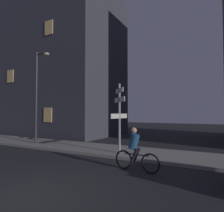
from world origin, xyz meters
TOP-DOWN VIEW (x-y plane):
  - ground_plane at (0.00, 0.00)m, footprint 80.00×80.00m
  - sidewalk_kerb at (0.00, 6.41)m, footprint 40.00×2.98m
  - signpost at (-0.09, 5.68)m, footprint 1.12×1.79m
  - street_lamp at (-6.42, 6.00)m, footprint 1.21×0.28m
  - cyclist at (1.60, 3.60)m, footprint 1.82×0.36m
  - building_left_block at (-10.62, 12.44)m, footprint 12.55×7.85m

SIDE VIEW (x-z plane):
  - ground_plane at x=0.00m, z-range 0.00..0.00m
  - sidewalk_kerb at x=0.00m, z-range 0.00..0.14m
  - cyclist at x=1.60m, z-range -0.06..1.55m
  - signpost at x=-0.09m, z-range 0.42..3.93m
  - street_lamp at x=-6.42m, z-range 0.64..6.82m
  - building_left_block at x=-10.62m, z-range 0.00..14.00m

